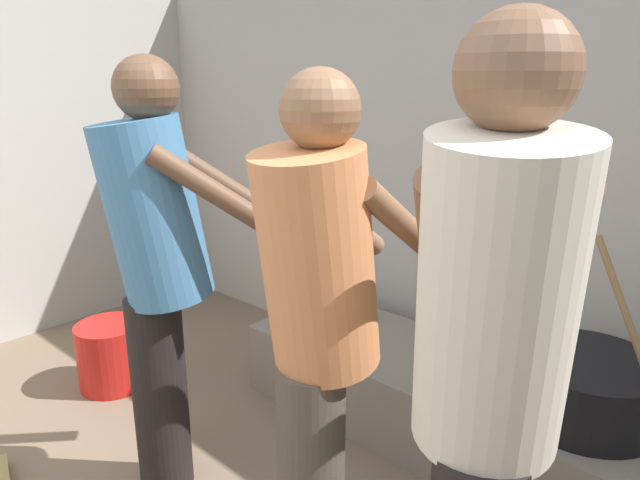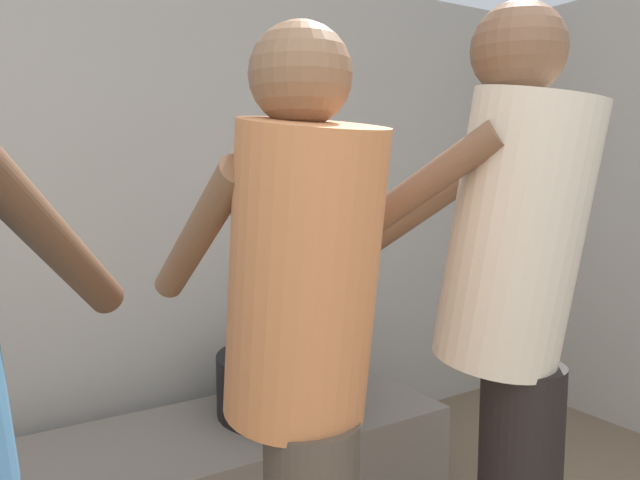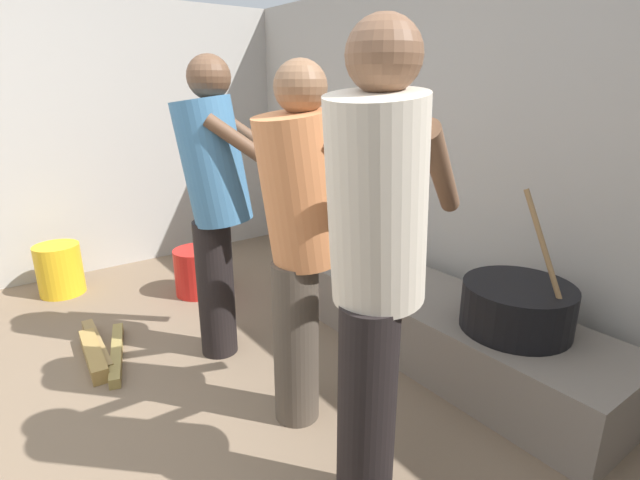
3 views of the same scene
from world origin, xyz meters
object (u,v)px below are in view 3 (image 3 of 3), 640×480
object	(u,v)px
cook_in_cream_shirt	(376,257)
bucket_yellow_plastic	(60,269)
cook_in_orange_shirt	(301,231)
bucket_red_plastic	(198,271)
cooking_pot_main	(517,307)
cook_in_blue_shirt	(215,195)

from	to	relation	value
cook_in_cream_shirt	bucket_yellow_plastic	distance (m)	2.84
cook_in_orange_shirt	bucket_red_plastic	world-z (taller)	cook_in_orange_shirt
bucket_red_plastic	bucket_yellow_plastic	distance (m)	0.99
cooking_pot_main	cook_in_blue_shirt	size ratio (longest dim) A/B	0.43
bucket_red_plastic	cook_in_cream_shirt	bearing A→B (deg)	-6.30
cook_in_cream_shirt	cook_in_orange_shirt	size ratio (longest dim) A/B	1.06
cook_in_cream_shirt	bucket_yellow_plastic	size ratio (longest dim) A/B	4.46
cook_in_cream_shirt	cook_in_blue_shirt	bearing A→B (deg)	178.56
cooking_pot_main	cook_in_cream_shirt	xyz separation A→B (m)	(0.07, -0.99, 0.48)
cook_in_cream_shirt	cook_in_blue_shirt	size ratio (longest dim) A/B	1.03
cook_in_orange_shirt	bucket_yellow_plastic	xyz separation A→B (m)	(-2.14, -0.65, -0.70)
cooking_pot_main	bucket_yellow_plastic	size ratio (longest dim) A/B	1.84
cooking_pot_main	cook_in_orange_shirt	xyz separation A→B (m)	(-0.46, -0.91, 0.42)
bucket_red_plastic	cooking_pot_main	bearing A→B (deg)	20.60
cooking_pot_main	bucket_yellow_plastic	xyz separation A→B (m)	(-2.60, -1.56, -0.27)
cook_in_orange_shirt	bucket_yellow_plastic	distance (m)	2.35
cook_in_cream_shirt	bucket_yellow_plastic	bearing A→B (deg)	-167.95
bucket_red_plastic	cook_in_orange_shirt	bearing A→B (deg)	-5.49
cook_in_blue_shirt	bucket_red_plastic	bearing A→B (deg)	166.79
cook_in_orange_shirt	cooking_pot_main	bearing A→B (deg)	63.10
cooking_pot_main	bucket_red_plastic	distance (m)	2.18
bucket_red_plastic	cook_in_blue_shirt	bearing A→B (deg)	-13.21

